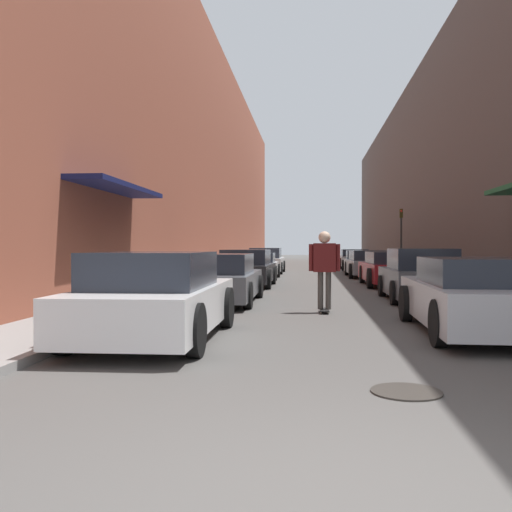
# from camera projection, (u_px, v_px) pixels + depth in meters

# --- Properties ---
(ground) EXTENTS (134.62, 134.62, 0.00)m
(ground) POSITION_uv_depth(u_px,v_px,m) (315.00, 276.00, 27.47)
(ground) COLOR #4C4947
(curb_strip_left) EXTENTS (1.80, 61.19, 0.12)m
(curb_strip_left) POSITION_uv_depth(u_px,v_px,m) (239.00, 269.00, 33.99)
(curb_strip_left) COLOR gray
(curb_strip_left) RESTS_ON ground
(curb_strip_right) EXTENTS (1.80, 61.19, 0.12)m
(curb_strip_right) POSITION_uv_depth(u_px,v_px,m) (393.00, 270.00, 33.13)
(curb_strip_right) COLOR gray
(curb_strip_right) RESTS_ON ground
(building_row_left) EXTENTS (4.90, 61.19, 13.01)m
(building_row_left) POSITION_uv_depth(u_px,v_px,m) (191.00, 162.00, 34.16)
(building_row_left) COLOR brown
(building_row_left) RESTS_ON ground
(building_row_right) EXTENTS (4.90, 61.19, 10.96)m
(building_row_right) POSITION_uv_depth(u_px,v_px,m) (444.00, 176.00, 32.75)
(building_row_right) COLOR #564C47
(building_row_right) RESTS_ON ground
(parked_car_left_0) EXTENTS (1.95, 4.47, 1.36)m
(parked_car_left_0) POSITION_uv_depth(u_px,v_px,m) (156.00, 297.00, 8.77)
(parked_car_left_0) COLOR silver
(parked_car_left_0) RESTS_ON ground
(parked_car_left_1) EXTENTS (2.06, 4.65, 1.25)m
(parked_car_left_1) POSITION_uv_depth(u_px,v_px,m) (217.00, 279.00, 14.53)
(parked_car_left_1) COLOR #515459
(parked_car_left_1) RESTS_ON ground
(parked_car_left_2) EXTENTS (1.92, 4.14, 1.32)m
(parked_car_left_2) POSITION_uv_depth(u_px,v_px,m) (247.00, 269.00, 20.40)
(parked_car_left_2) COLOR #232326
(parked_car_left_2) RESTS_ON ground
(parked_car_left_3) EXTENTS (1.94, 4.00, 1.15)m
(parked_car_left_3) POSITION_uv_depth(u_px,v_px,m) (256.00, 266.00, 25.11)
(parked_car_left_3) COLOR silver
(parked_car_left_3) RESTS_ON ground
(parked_car_left_4) EXTENTS (1.91, 4.73, 1.35)m
(parked_car_left_4) POSITION_uv_depth(u_px,v_px,m) (266.00, 261.00, 30.72)
(parked_car_left_4) COLOR silver
(parked_car_left_4) RESTS_ON ground
(parked_car_right_0) EXTENTS (1.90, 4.65, 1.26)m
(parked_car_right_0) POSITION_uv_depth(u_px,v_px,m) (474.00, 296.00, 9.41)
(parked_car_right_0) COLOR #B7B7BC
(parked_car_right_0) RESTS_ON ground
(parked_car_right_1) EXTENTS (1.86, 3.98, 1.38)m
(parked_car_right_1) POSITION_uv_depth(u_px,v_px,m) (420.00, 276.00, 15.04)
(parked_car_right_1) COLOR #515459
(parked_car_right_1) RESTS_ON ground
(parked_car_right_2) EXTENTS (1.98, 4.77, 1.24)m
(parked_car_right_2) POSITION_uv_depth(u_px,v_px,m) (391.00, 269.00, 20.70)
(parked_car_right_2) COLOR maroon
(parked_car_right_2) RESTS_ON ground
(parked_car_right_3) EXTENTS (2.03, 4.77, 1.25)m
(parked_car_right_3) POSITION_uv_depth(u_px,v_px,m) (369.00, 264.00, 26.65)
(parked_car_right_3) COLOR gray
(parked_car_right_3) RESTS_ON ground
(parked_car_right_4) EXTENTS (1.93, 4.18, 1.21)m
(parked_car_right_4) POSITION_uv_depth(u_px,v_px,m) (361.00, 261.00, 31.87)
(parked_car_right_4) COLOR #232326
(parked_car_right_4) RESTS_ON ground
(parked_car_right_5) EXTENTS (2.00, 4.06, 1.24)m
(parked_car_right_5) POSITION_uv_depth(u_px,v_px,m) (354.00, 259.00, 37.44)
(parked_car_right_5) COLOR silver
(parked_car_right_5) RESTS_ON ground
(skateboarder) EXTENTS (0.68, 0.78, 1.77)m
(skateboarder) POSITION_uv_depth(u_px,v_px,m) (324.00, 263.00, 12.36)
(skateboarder) COLOR black
(skateboarder) RESTS_ON ground
(manhole_cover) EXTENTS (0.70, 0.70, 0.02)m
(manhole_cover) POSITION_uv_depth(u_px,v_px,m) (406.00, 392.00, 5.62)
(manhole_cover) COLOR #332D28
(manhole_cover) RESTS_ON ground
(traffic_light) EXTENTS (0.16, 0.22, 3.22)m
(traffic_light) POSITION_uv_depth(u_px,v_px,m) (401.00, 233.00, 28.88)
(traffic_light) COLOR #2D2D2D
(traffic_light) RESTS_ON curb_strip_right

